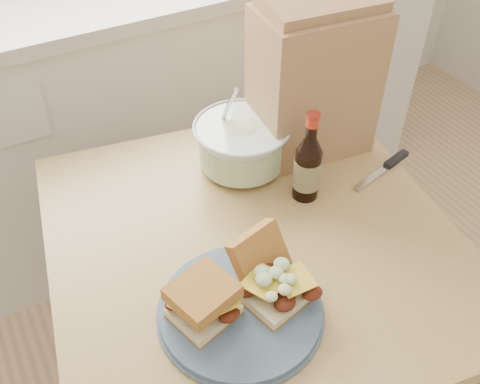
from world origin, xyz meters
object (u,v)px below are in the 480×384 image
dining_table (253,268)px  plate (240,310)px  paper_bag (313,83)px  coleslaw_bowl (242,146)px  beer_bottle (308,167)px

dining_table → plate: plate is taller
dining_table → plate: size_ratio=3.26×
plate → paper_bag: size_ratio=0.83×
plate → coleslaw_bowl: (0.22, 0.38, 0.05)m
dining_table → beer_bottle: beer_bottle is taller
beer_bottle → plate: bearing=-142.9°
dining_table → coleslaw_bowl: (0.09, 0.22, 0.16)m
beer_bottle → paper_bag: 0.22m
plate → beer_bottle: bearing=36.2°
coleslaw_bowl → paper_bag: 0.23m
plate → beer_bottle: size_ratio=1.35×
plate → beer_bottle: 0.37m
beer_bottle → paper_bag: size_ratio=0.62×
beer_bottle → coleslaw_bowl: bearing=115.3°
paper_bag → dining_table: bearing=-137.0°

